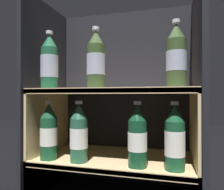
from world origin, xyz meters
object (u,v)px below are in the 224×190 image
object	(u,v)px
bottle_upper_front_2	(176,57)
bottle_lower_front_1	(79,134)
bottle_upper_front_1	(96,61)
bottle_lower_front_3	(175,139)
bottle_upper_front_0	(49,63)
bottle_lower_front_2	(137,137)
bottle_lower_front_0	(49,133)

from	to	relation	value
bottle_upper_front_2	bottle_lower_front_1	size ratio (longest dim) A/B	1.00
bottle_upper_front_1	bottle_lower_front_3	size ratio (longest dim) A/B	1.00
bottle_upper_front_0	bottle_upper_front_1	xyz separation A→B (m)	(0.22, 0.00, 0.00)
bottle_upper_front_0	bottle_lower_front_1	bearing A→B (deg)	0.00
bottle_lower_front_1	bottle_upper_front_0	bearing A→B (deg)	180.00
bottle_upper_front_2	bottle_lower_front_2	xyz separation A→B (m)	(-0.15, 0.00, -0.31)
bottle_lower_front_0	bottle_lower_front_2	world-z (taller)	same
bottle_upper_front_1	bottle_lower_front_2	xyz separation A→B (m)	(0.18, 0.00, -0.31)
bottle_lower_front_0	bottle_upper_front_1	bearing A→B (deg)	-0.00
bottle_upper_front_2	bottle_lower_front_3	size ratio (longest dim) A/B	1.00
bottle_upper_front_0	bottle_lower_front_3	bearing A→B (deg)	0.00
bottle_upper_front_1	bottle_lower_front_1	world-z (taller)	bottle_upper_front_1
bottle_lower_front_3	bottle_lower_front_1	bearing A→B (deg)	180.00
bottle_upper_front_2	bottle_lower_front_2	distance (m)	0.35
bottle_lower_front_3	bottle_lower_front_2	bearing A→B (deg)	180.00
bottle_upper_front_1	bottle_lower_front_1	size ratio (longest dim) A/B	1.00
bottle_lower_front_0	bottle_lower_front_2	distance (m)	0.40
bottle_lower_front_2	bottle_upper_front_2	bearing A→B (deg)	0.00
bottle_upper_front_2	bottle_upper_front_0	bearing A→B (deg)	180.00
bottle_upper_front_0	bottle_upper_front_2	distance (m)	0.55
bottle_lower_front_0	bottle_lower_front_1	world-z (taller)	same
bottle_upper_front_0	bottle_lower_front_1	distance (m)	0.35
bottle_lower_front_1	bottle_lower_front_0	bearing A→B (deg)	180.00
bottle_lower_front_3	bottle_upper_front_2	bearing A→B (deg)	0.00
bottle_lower_front_1	bottle_lower_front_2	size ratio (longest dim) A/B	1.00
bottle_upper_front_1	bottle_lower_front_1	bearing A→B (deg)	180.00
bottle_upper_front_0	bottle_lower_front_0	size ratio (longest dim) A/B	1.00
bottle_lower_front_3	bottle_lower_front_0	bearing A→B (deg)	180.00
bottle_upper_front_0	bottle_upper_front_2	bearing A→B (deg)	0.00
bottle_upper_front_2	bottle_lower_front_1	xyz separation A→B (m)	(-0.40, 0.00, -0.31)
bottle_lower_front_0	bottle_lower_front_3	distance (m)	0.55
bottle_upper_front_1	bottle_upper_front_2	xyz separation A→B (m)	(0.33, 0.00, 0.00)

